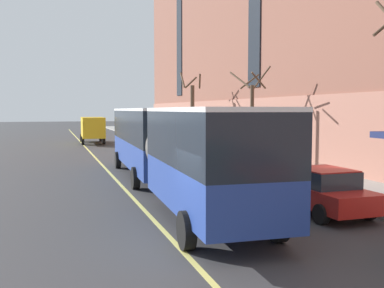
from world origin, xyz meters
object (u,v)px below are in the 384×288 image
city_bus (166,143)px  parked_car_red_4 (320,190)px  parked_car_white_3 (211,157)px  street_tree_far_downtown (192,111)px  box_truck (92,128)px  fire_hydrant (300,178)px  street_tree_far_uptown (252,115)px  parked_car_black_2 (175,146)px

city_bus → parked_car_red_4: size_ratio=4.37×
parked_car_white_3 → street_tree_far_downtown: size_ratio=0.67×
box_truck → fire_hydrant: 31.12m
fire_hydrant → city_bus: bearing=166.6°
street_tree_far_uptown → fire_hydrant: 8.35m
parked_car_red_4 → fire_hydrant: bearing=67.4°
parked_car_white_3 → fire_hydrant: bearing=-77.7°
fire_hydrant → box_truck: bearing=102.0°
street_tree_far_uptown → street_tree_far_downtown: 12.25m
parked_car_white_3 → box_truck: size_ratio=0.60×
city_bus → fire_hydrant: 6.18m
street_tree_far_downtown → parked_car_white_3: bearing=-102.5°
parked_car_black_2 → street_tree_far_downtown: 6.45m
parked_car_red_4 → street_tree_far_downtown: 24.74m
parked_car_black_2 → street_tree_far_downtown: (2.93, 5.11, 2.64)m
street_tree_far_downtown → parked_car_black_2: bearing=-119.8°
parked_car_white_3 → street_tree_far_downtown: 13.37m
parked_car_red_4 → box_truck: box_truck is taller
parked_car_red_4 → street_tree_far_uptown: street_tree_far_uptown is taller
parked_car_red_4 → street_tree_far_downtown: street_tree_far_downtown is taller
parked_car_black_2 → box_truck: 16.24m
parked_car_red_4 → parked_car_white_3: bearing=88.8°
parked_car_red_4 → street_tree_far_uptown: 12.79m
parked_car_black_2 → fire_hydrant: bearing=-83.6°
street_tree_far_downtown → fire_hydrant: (-1.25, -20.04, -2.92)m
city_bus → parked_car_black_2: (4.13, 13.54, -1.31)m
street_tree_far_downtown → parked_car_red_4: bearing=-97.2°
parked_car_black_2 → parked_car_white_3: size_ratio=1.05×
box_truck → fire_hydrant: size_ratio=10.28×
parked_car_red_4 → street_tree_far_uptown: (3.10, 12.16, 2.45)m
street_tree_far_uptown → street_tree_far_downtown: bearing=90.1°
parked_car_black_2 → parked_car_white_3: same height
box_truck → street_tree_far_uptown: (7.72, -22.63, 1.62)m
street_tree_far_downtown → street_tree_far_uptown: bearing=-89.9°
parked_car_red_4 → box_truck: 35.11m
parked_car_red_4 → box_truck: bearing=97.6°
parked_car_white_3 → box_truck: (-4.86, 23.19, 0.83)m
street_tree_far_downtown → city_bus: bearing=-110.7°
street_tree_far_downtown → fire_hydrant: street_tree_far_downtown is taller
city_bus → parked_car_white_3: 7.34m
parked_car_white_3 → parked_car_red_4: same height
parked_car_white_3 → street_tree_far_uptown: bearing=11.0°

